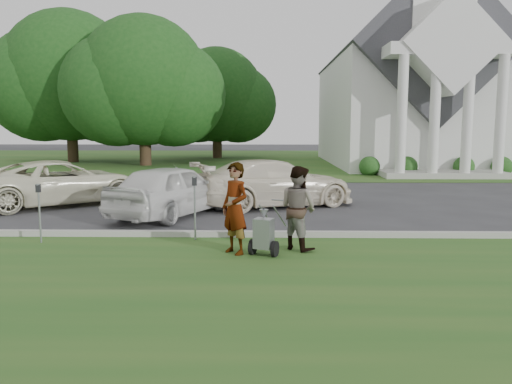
{
  "coord_description": "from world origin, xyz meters",
  "views": [
    {
      "loc": [
        -0.06,
        -10.91,
        2.6
      ],
      "look_at": [
        -0.26,
        0.0,
        1.15
      ],
      "focal_mm": 35.0,
      "sensor_mm": 36.0,
      "label": 1
    }
  ],
  "objects_px": {
    "parking_meter_far": "(39,206)",
    "car_c": "(275,183)",
    "tree_far": "(69,82)",
    "car_b": "(173,190)",
    "church": "(402,75)",
    "parking_meter_near": "(195,200)",
    "tree_left": "(143,87)",
    "striping_cart": "(264,234)",
    "tree_back": "(217,99)",
    "person_left": "(235,209)",
    "car_a": "(61,182)",
    "person_right": "(298,208)"
  },
  "relations": [
    {
      "from": "tree_back",
      "to": "person_right",
      "type": "height_order",
      "value": "tree_back"
    },
    {
      "from": "tree_back",
      "to": "car_a",
      "type": "relative_size",
      "value": 1.8
    },
    {
      "from": "tree_back",
      "to": "car_c",
      "type": "bearing_deg",
      "value": -80.24
    },
    {
      "from": "church",
      "to": "striping_cart",
      "type": "relative_size",
      "value": 20.28
    },
    {
      "from": "tree_far",
      "to": "parking_meter_near",
      "type": "height_order",
      "value": "tree_far"
    },
    {
      "from": "car_a",
      "to": "tree_far",
      "type": "bearing_deg",
      "value": -18.18
    },
    {
      "from": "church",
      "to": "car_b",
      "type": "distance_m",
      "value": 23.56
    },
    {
      "from": "car_c",
      "to": "car_b",
      "type": "bearing_deg",
      "value": 99.05
    },
    {
      "from": "car_a",
      "to": "car_b",
      "type": "bearing_deg",
      "value": -154.91
    },
    {
      "from": "striping_cart",
      "to": "tree_back",
      "type": "bearing_deg",
      "value": 118.46
    },
    {
      "from": "striping_cart",
      "to": "car_a",
      "type": "distance_m",
      "value": 9.39
    },
    {
      "from": "tree_left",
      "to": "striping_cart",
      "type": "xyz_separation_m",
      "value": [
        7.93,
        -23.12,
        -4.67
      ]
    },
    {
      "from": "church",
      "to": "tree_back",
      "type": "relative_size",
      "value": 2.51
    },
    {
      "from": "tree_left",
      "to": "striping_cart",
      "type": "bearing_deg",
      "value": -71.06
    },
    {
      "from": "tree_left",
      "to": "parking_meter_far",
      "type": "bearing_deg",
      "value": -82.38
    },
    {
      "from": "person_right",
      "to": "car_c",
      "type": "height_order",
      "value": "person_right"
    },
    {
      "from": "tree_far",
      "to": "car_b",
      "type": "relative_size",
      "value": 2.62
    },
    {
      "from": "parking_meter_near",
      "to": "car_a",
      "type": "distance_m",
      "value": 7.33
    },
    {
      "from": "striping_cart",
      "to": "car_a",
      "type": "bearing_deg",
      "value": 157.22
    },
    {
      "from": "car_b",
      "to": "car_c",
      "type": "distance_m",
      "value": 3.51
    },
    {
      "from": "striping_cart",
      "to": "person_right",
      "type": "height_order",
      "value": "person_right"
    },
    {
      "from": "tree_back",
      "to": "striping_cart",
      "type": "bearing_deg",
      "value": -82.8
    },
    {
      "from": "tree_back",
      "to": "parking_meter_near",
      "type": "relative_size",
      "value": 6.52
    },
    {
      "from": "tree_back",
      "to": "person_right",
      "type": "relative_size",
      "value": 5.46
    },
    {
      "from": "church",
      "to": "tree_left",
      "type": "height_order",
      "value": "church"
    },
    {
      "from": "striping_cart",
      "to": "parking_meter_near",
      "type": "distance_m",
      "value": 2.12
    },
    {
      "from": "tree_left",
      "to": "tree_far",
      "type": "height_order",
      "value": "tree_far"
    },
    {
      "from": "tree_far",
      "to": "car_b",
      "type": "distance_m",
      "value": 24.89
    },
    {
      "from": "church",
      "to": "tree_far",
      "type": "xyz_separation_m",
      "value": [
        -23.01,
        1.87,
        -0.25
      ]
    },
    {
      "from": "car_a",
      "to": "striping_cart",
      "type": "bearing_deg",
      "value": -172.36
    },
    {
      "from": "parking_meter_far",
      "to": "car_c",
      "type": "relative_size",
      "value": 0.26
    },
    {
      "from": "striping_cart",
      "to": "car_b",
      "type": "relative_size",
      "value": 0.27
    },
    {
      "from": "tree_back",
      "to": "car_b",
      "type": "relative_size",
      "value": 2.16
    },
    {
      "from": "tree_far",
      "to": "person_left",
      "type": "relative_size",
      "value": 6.25
    },
    {
      "from": "church",
      "to": "tree_left",
      "type": "relative_size",
      "value": 2.27
    },
    {
      "from": "church",
      "to": "parking_meter_far",
      "type": "xyz_separation_m",
      "value": [
        -14.05,
        -23.25,
        -5.1
      ]
    },
    {
      "from": "car_b",
      "to": "church",
      "type": "bearing_deg",
      "value": -94.67
    },
    {
      "from": "tree_far",
      "to": "striping_cart",
      "type": "bearing_deg",
      "value": -61.92
    },
    {
      "from": "church",
      "to": "parking_meter_near",
      "type": "relative_size",
      "value": 16.35
    },
    {
      "from": "person_left",
      "to": "car_a",
      "type": "bearing_deg",
      "value": -179.87
    },
    {
      "from": "tree_back",
      "to": "car_c",
      "type": "height_order",
      "value": "tree_back"
    },
    {
      "from": "tree_back",
      "to": "parking_meter_near",
      "type": "height_order",
      "value": "tree_back"
    },
    {
      "from": "striping_cart",
      "to": "person_right",
      "type": "xyz_separation_m",
      "value": [
        0.71,
        0.54,
        0.44
      ]
    },
    {
      "from": "person_left",
      "to": "person_right",
      "type": "bearing_deg",
      "value": 63.26
    },
    {
      "from": "parking_meter_far",
      "to": "striping_cart",
      "type": "bearing_deg",
      "value": -11.3
    },
    {
      "from": "parking_meter_near",
      "to": "car_b",
      "type": "height_order",
      "value": "car_b"
    },
    {
      "from": "person_left",
      "to": "parking_meter_near",
      "type": "height_order",
      "value": "person_left"
    },
    {
      "from": "tree_back",
      "to": "person_right",
      "type": "xyz_separation_m",
      "value": [
        4.65,
        -30.58,
        -3.85
      ]
    },
    {
      "from": "tree_back",
      "to": "car_a",
      "type": "xyz_separation_m",
      "value": [
        -2.82,
        -24.59,
        -3.99
      ]
    },
    {
      "from": "person_left",
      "to": "church",
      "type": "bearing_deg",
      "value": 114.31
    }
  ]
}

